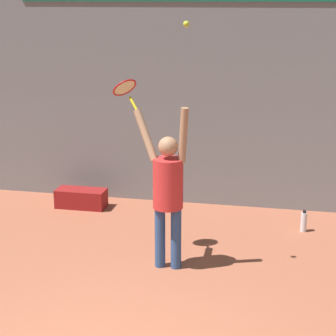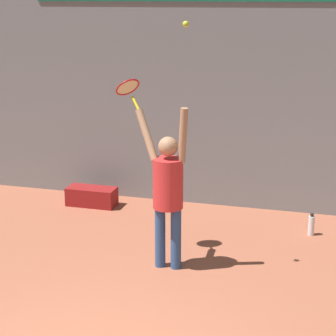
% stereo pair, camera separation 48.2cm
% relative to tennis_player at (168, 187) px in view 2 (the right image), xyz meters
% --- Properties ---
extents(back_wall, '(18.00, 0.10, 5.00)m').
position_rel_tennis_player_xyz_m(back_wall, '(-0.11, 2.51, 1.46)').
color(back_wall, slate).
rests_on(back_wall, ground_plane).
extents(tennis_player, '(0.76, 0.46, 2.03)m').
position_rel_tennis_player_xyz_m(tennis_player, '(0.00, 0.00, 0.00)').
color(tennis_player, '#2D4C7F').
rests_on(tennis_player, ground_plane).
extents(tennis_racket, '(0.40, 0.40, 0.38)m').
position_rel_tennis_player_xyz_m(tennis_racket, '(-0.61, 0.36, 1.12)').
color(tennis_racket, yellow).
extents(tennis_ball, '(0.07, 0.07, 0.07)m').
position_rel_tennis_player_xyz_m(tennis_ball, '(0.22, -0.05, 1.92)').
color(tennis_ball, '#CCDB2D').
extents(water_bottle, '(0.09, 0.09, 0.32)m').
position_rel_tennis_player_xyz_m(water_bottle, '(1.67, 1.56, -0.90)').
color(water_bottle, silver).
rests_on(water_bottle, ground_plane).
extents(equipment_bag, '(0.79, 0.35, 0.30)m').
position_rel_tennis_player_xyz_m(equipment_bag, '(-1.81, 1.90, -0.89)').
color(equipment_bag, maroon).
rests_on(equipment_bag, ground_plane).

